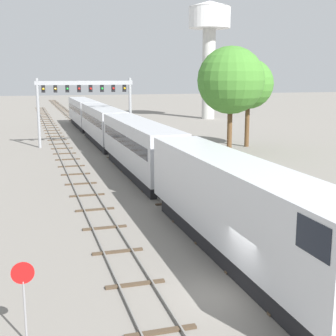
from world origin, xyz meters
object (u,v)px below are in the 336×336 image
object	(u,v)px
water_tower	(209,30)
trackside_tree_mid	(231,80)
passenger_train	(117,133)
stop_sign	(24,291)
signal_gantry	(85,96)
trackside_tree_left	(248,84)

from	to	relation	value
water_tower	trackside_tree_mid	xyz separation A→B (m)	(-14.07, -42.16, -9.47)
passenger_train	stop_sign	xyz separation A→B (m)	(-10.00, -36.21, -0.73)
passenger_train	signal_gantry	distance (m)	9.79
water_tower	trackside_tree_mid	size ratio (longest dim) A/B	1.93
passenger_train	water_tower	xyz separation A→B (m)	(26.62, 39.82, 15.14)
passenger_train	water_tower	size ratio (longest dim) A/B	3.56
trackside_tree_left	water_tower	bearing A→B (deg)	75.62
trackside_tree_mid	water_tower	bearing A→B (deg)	71.55
signal_gantry	stop_sign	bearing A→B (deg)	-99.77
signal_gantry	passenger_train	bearing A→B (deg)	-75.62
trackside_tree_mid	stop_sign	bearing A→B (deg)	-123.65
passenger_train	stop_sign	size ratio (longest dim) A/B	28.74
trackside_tree_left	passenger_train	bearing A→B (deg)	-172.49
passenger_train	water_tower	distance (m)	50.23
water_tower	trackside_tree_left	distance (m)	40.06
signal_gantry	water_tower	distance (m)	43.91
signal_gantry	stop_sign	xyz separation A→B (m)	(-7.75, -44.99, -4.44)
signal_gantry	water_tower	bearing A→B (deg)	47.08
stop_sign	trackside_tree_left	xyz separation A→B (m)	(26.98, 38.45, 5.89)
signal_gantry	trackside_tree_mid	world-z (taller)	trackside_tree_mid
passenger_train	trackside_tree_left	distance (m)	17.89
water_tower	stop_sign	world-z (taller)	water_tower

